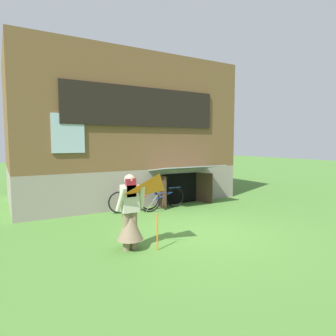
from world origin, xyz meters
name	(u,v)px	position (x,y,z in m)	size (l,w,h in m)	color
ground_plane	(199,231)	(0.00, 0.00, 0.00)	(60.00, 60.00, 0.00)	#4C7F33
log_house	(119,132)	(0.00, 5.29, 2.53)	(7.67, 5.69, 5.05)	gray
person	(130,218)	(-1.88, -0.30, 0.63)	(0.60, 0.52, 1.51)	#7F6B51
kite	(160,193)	(-1.49, -0.80, 1.19)	(0.85, 0.86, 1.45)	orange
bicycle_blue	(162,198)	(0.43, 2.58, 0.35)	(1.55, 0.16, 0.71)	black
bicycle_red	(134,201)	(-0.58, 2.49, 0.35)	(1.50, 0.56, 0.72)	black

